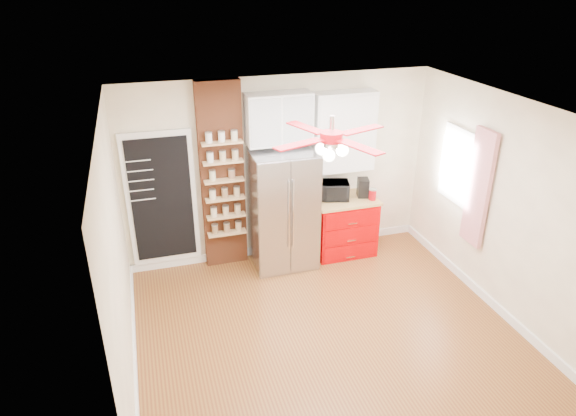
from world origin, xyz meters
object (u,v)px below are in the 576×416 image
object	(u,v)px
coffee_maker	(363,188)
pantry_jar_oats	(212,175)
canister_left	(373,195)
ceiling_fan	(331,137)
toaster_oven	(332,190)
fridge	(283,209)
red_cabinet	(344,225)

from	to	relation	value
coffee_maker	pantry_jar_oats	bearing A→B (deg)	-168.17
canister_left	pantry_jar_oats	distance (m)	2.35
ceiling_fan	toaster_oven	size ratio (longest dim) A/B	2.97
fridge	pantry_jar_oats	world-z (taller)	fridge
toaster_oven	pantry_jar_oats	size ratio (longest dim) A/B	3.65
toaster_oven	pantry_jar_oats	world-z (taller)	pantry_jar_oats
ceiling_fan	pantry_jar_oats	world-z (taller)	ceiling_fan
red_cabinet	canister_left	distance (m)	0.66
fridge	pantry_jar_oats	xyz separation A→B (m)	(-0.95, 0.18, 0.56)
red_cabinet	coffee_maker	world-z (taller)	coffee_maker
coffee_maker	pantry_jar_oats	xyz separation A→B (m)	(-2.20, 0.12, 0.40)
ceiling_fan	coffee_maker	bearing A→B (deg)	54.52
fridge	red_cabinet	distance (m)	1.06
red_cabinet	ceiling_fan	bearing A→B (deg)	-118.71
pantry_jar_oats	canister_left	bearing A→B (deg)	-6.91
fridge	ceiling_fan	distance (m)	2.25
ceiling_fan	toaster_oven	distance (m)	2.35
red_cabinet	ceiling_fan	size ratio (longest dim) A/B	0.67
ceiling_fan	pantry_jar_oats	size ratio (longest dim) A/B	10.82
toaster_oven	coffee_maker	bearing A→B (deg)	9.36
coffee_maker	fridge	bearing A→B (deg)	-162.43
red_cabinet	coffee_maker	distance (m)	0.65
coffee_maker	canister_left	world-z (taller)	coffee_maker
red_cabinet	coffee_maker	bearing A→B (deg)	1.75
fridge	toaster_oven	bearing A→B (deg)	7.95
toaster_oven	pantry_jar_oats	distance (m)	1.79
ceiling_fan	toaster_oven	xyz separation A→B (m)	(0.74, 1.74, -1.39)
ceiling_fan	red_cabinet	bearing A→B (deg)	61.29
canister_left	pantry_jar_oats	size ratio (longest dim) A/B	1.21
ceiling_fan	toaster_oven	world-z (taller)	ceiling_fan
ceiling_fan	pantry_jar_oats	xyz separation A→B (m)	(-1.00, 1.81, -0.99)
red_cabinet	toaster_oven	size ratio (longest dim) A/B	1.99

